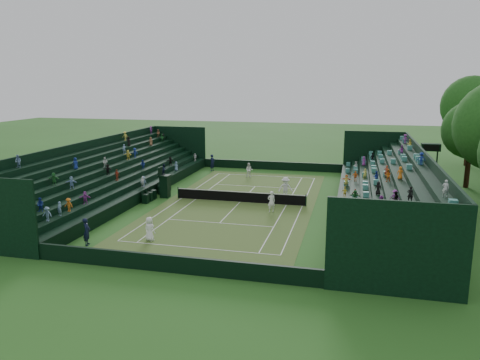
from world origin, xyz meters
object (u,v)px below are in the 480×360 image
at_px(tennis_net, 240,196).
at_px(umpire_chair, 165,183).
at_px(player_near_east, 271,202).
at_px(player_far_west, 249,170).
at_px(player_near_west, 150,229).
at_px(player_far_east, 286,188).

relative_size(tennis_net, umpire_chair, 3.74).
height_order(player_near_east, player_far_west, player_near_east).
xyz_separation_m(player_near_east, player_far_west, (-4.84, 13.27, -0.07)).
height_order(player_near_west, player_far_west, player_near_west).
bearing_deg(player_near_east, player_near_west, 25.26).
relative_size(player_near_west, player_far_west, 1.02).
bearing_deg(player_far_east, player_near_east, -109.18).
bearing_deg(umpire_chair, player_near_east, -13.85).
distance_m(tennis_net, player_far_west, 10.92).
bearing_deg(player_near_east, player_far_west, -97.67).
distance_m(umpire_chair, player_far_west, 12.06).
xyz_separation_m(player_near_east, player_far_east, (0.49, 4.54, 0.13)).
xyz_separation_m(player_near_west, player_near_east, (6.65, 8.81, 0.06)).
height_order(tennis_net, player_near_west, player_near_west).
distance_m(player_near_west, player_far_east, 15.14).
bearing_deg(player_near_west, player_near_east, -109.22).
relative_size(player_near_east, player_far_east, 0.87).
distance_m(player_near_east, player_far_east, 4.57).
height_order(player_near_west, player_near_east, player_near_east).
height_order(player_near_east, player_far_east, player_far_east).
xyz_separation_m(player_far_west, player_far_east, (5.32, -8.73, 0.21)).
distance_m(umpire_chair, player_near_west, 11.95).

